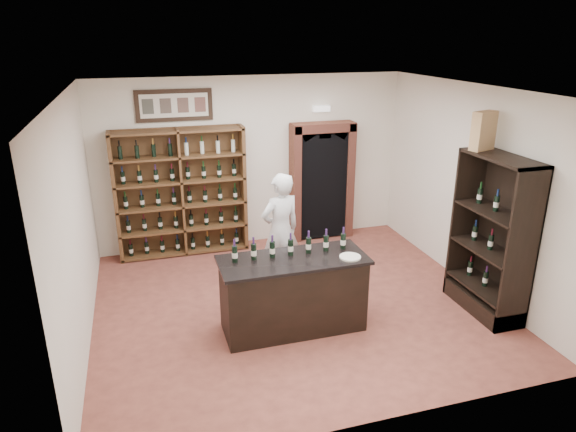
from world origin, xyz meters
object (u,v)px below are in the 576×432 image
object	(u,v)px
wine_shelf	(181,192)
shopkeeper	(281,231)
counter_bottle_0	(235,254)
side_cabinet	(490,260)
wine_crate	(483,131)
tasting_counter	(293,294)

from	to	relation	value
wine_shelf	shopkeeper	size ratio (longest dim) A/B	1.24
counter_bottle_0	side_cabinet	bearing A→B (deg)	-6.86
wine_crate	wine_shelf	bearing A→B (deg)	124.05
tasting_counter	side_cabinet	xyz separation A→B (m)	(2.72, -0.30, 0.26)
wine_shelf	tasting_counter	bearing A→B (deg)	-69.44
side_cabinet	wine_crate	bearing A→B (deg)	100.19
wine_crate	shopkeeper	bearing A→B (deg)	136.14
shopkeeper	wine_crate	world-z (taller)	wine_crate
side_cabinet	shopkeeper	distance (m)	2.97
wine_shelf	wine_crate	world-z (taller)	wine_crate
wine_crate	side_cabinet	bearing A→B (deg)	-98.70
wine_shelf	counter_bottle_0	world-z (taller)	wine_shelf
wine_shelf	wine_crate	xyz separation A→B (m)	(3.75, -2.83, 1.36)
counter_bottle_0	tasting_counter	bearing A→B (deg)	-9.02
counter_bottle_0	wine_crate	bearing A→B (deg)	-0.24
side_cabinet	shopkeeper	world-z (taller)	side_cabinet
shopkeeper	tasting_counter	bearing A→B (deg)	65.69
wine_shelf	tasting_counter	distance (m)	3.19
counter_bottle_0	wine_shelf	bearing A→B (deg)	97.68
tasting_counter	counter_bottle_0	world-z (taller)	counter_bottle_0
tasting_counter	wine_crate	bearing A→B (deg)	2.16
tasting_counter	wine_shelf	bearing A→B (deg)	110.56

